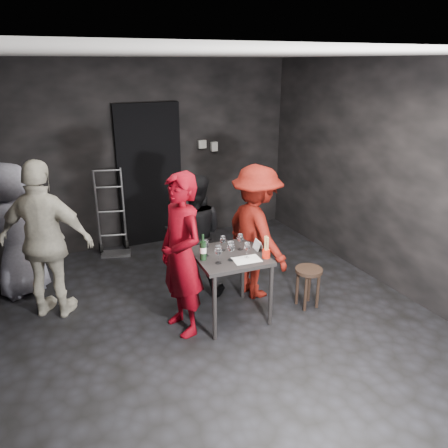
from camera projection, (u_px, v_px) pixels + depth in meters
name	position (u px, v px, depth m)	size (l,w,h in m)	color
floor	(217.00, 319.00, 4.76)	(4.50, 5.00, 0.02)	black
ceiling	(216.00, 54.00, 3.82)	(4.50, 5.00, 0.02)	silver
wall_back	(147.00, 155.00, 6.41)	(4.50, 0.04, 2.70)	black
wall_front	(421.00, 339.00, 2.17)	(4.50, 0.04, 2.70)	black
wall_right	(389.00, 177.00, 5.18)	(0.04, 5.00, 2.70)	black
doorway	(150.00, 176.00, 6.47)	(0.95, 0.10, 2.10)	black
wallbox_upper	(202.00, 144.00, 6.67)	(0.12, 0.06, 0.12)	#B7B7B2
wallbox_lower	(214.00, 146.00, 6.77)	(0.10, 0.06, 0.14)	#B7B7B2
hand_truck	(114.00, 238.00, 6.35)	(0.41, 0.35, 1.24)	#B2B2B7
tasting_table	(230.00, 263.00, 4.59)	(0.72, 0.72, 0.75)	black
stool	(308.00, 278.00, 4.90)	(0.31, 0.31, 0.47)	#332619
server_red	(181.00, 246.00, 4.28)	(0.69, 0.45, 1.88)	#71020D
woman_black	(194.00, 237.00, 5.09)	(0.70, 0.39, 1.45)	black
man_maroon	(256.00, 229.00, 5.02)	(1.07, 0.50, 1.66)	maroon
bystander_cream	(44.00, 229.00, 4.53)	(1.18, 0.56, 2.01)	beige
bystander_grey	(14.00, 226.00, 5.02)	(0.84, 0.46, 1.72)	gray
tasting_mat	(247.00, 260.00, 4.43)	(0.28, 0.19, 0.00)	white
wine_glass_a	(218.00, 254.00, 4.32)	(0.08, 0.08, 0.21)	white
wine_glass_b	(206.00, 247.00, 4.49)	(0.07, 0.07, 0.19)	white
wine_glass_c	(223.00, 243.00, 4.62)	(0.07, 0.07, 0.18)	white
wine_glass_d	(231.00, 250.00, 4.38)	(0.08, 0.08, 0.22)	white
wine_glass_e	(247.00, 249.00, 4.45)	(0.07, 0.07, 0.18)	white
wine_glass_f	(240.00, 241.00, 4.64)	(0.07, 0.07, 0.19)	white
wine_bottle	(203.00, 250.00, 4.40)	(0.07, 0.07, 0.27)	black
breadstick_cup	(266.00, 247.00, 4.44)	(0.08, 0.08, 0.25)	red
reserved_card	(257.00, 245.00, 4.65)	(0.09, 0.14, 0.11)	white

